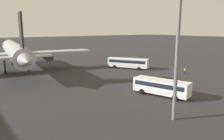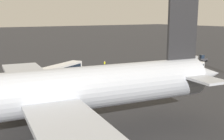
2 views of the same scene
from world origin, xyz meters
The scene contains 9 objects.
ground_plane centered at (0.00, 0.00, 0.00)m, with size 600.00×600.00×0.00m, color #2D2D30.
airplane centered at (26.91, 38.94, 5.96)m, with size 50.41×43.77×15.86m.
shuttle_bus_near centered at (11.28, 9.35, 1.95)m, with size 12.41×8.67×3.26m.
shuttle_bus_far centered at (-13.92, 22.99, 1.82)m, with size 10.96×5.68×3.01m.
baggage_tug centered at (-34.40, 10.18, 0.94)m, with size 2.66×2.18×2.10m.
worker_person centered at (-4.47, 1.97, 0.87)m, with size 0.38×0.38×1.74m.
cargo_cart_grey centered at (-30.80, 10.33, 1.19)m, with size 2.13×1.84×2.06m.
cargo_cart_blue centered at (-27.80, 10.41, 1.19)m, with size 2.13×1.84×2.06m.
cargo_cart_red centered at (-24.80, 10.64, 1.19)m, with size 2.13×1.84×2.06m.
Camera 2 is at (34.84, 65.72, 13.65)m, focal length 45.00 mm.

